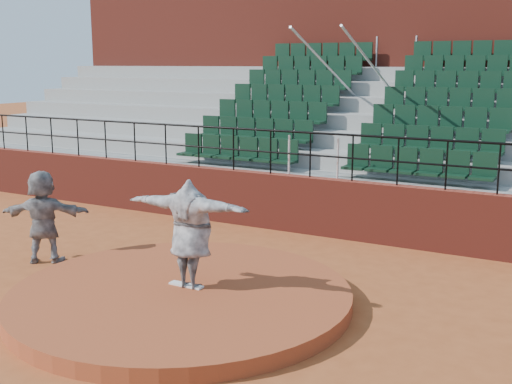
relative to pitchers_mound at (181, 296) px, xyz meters
The scene contains 9 objects.
ground 0.12m from the pitchers_mound, ahead, with size 90.00×90.00×0.00m, color #A75025.
pitchers_mound is the anchor object (origin of this frame).
pitching_rubber 0.21m from the pitchers_mound, 90.00° to the left, with size 0.60×0.15×0.03m, color white.
boundary_wall 5.03m from the pitchers_mound, 90.00° to the left, with size 24.00×0.30×1.30m, color maroon.
wall_railing 5.35m from the pitchers_mound, 90.00° to the left, with size 24.04×0.05×1.03m.
seating_deck 8.75m from the pitchers_mound, 90.00° to the left, with size 24.00×5.97×4.63m.
press_box_facade 13.06m from the pitchers_mound, 90.00° to the left, with size 24.00×3.00×7.10m, color maroon.
pitcher 1.03m from the pitchers_mound, 63.63° to the left, with size 2.18×0.59×1.78m, color black.
fielder 3.74m from the pitchers_mound, behind, with size 1.69×0.54×1.82m, color black.
Camera 1 is at (5.82, -8.00, 3.83)m, focal length 45.00 mm.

